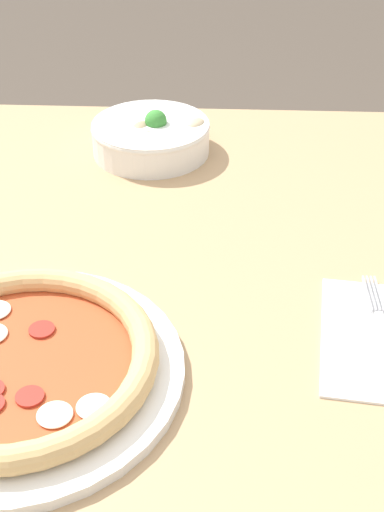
# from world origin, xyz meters

# --- Properties ---
(dining_table) EXTENTS (1.08, 0.99, 0.74)m
(dining_table) POSITION_xyz_m (0.00, 0.00, 0.64)
(dining_table) COLOR tan
(dining_table) RESTS_ON ground_plane
(pizza) EXTENTS (0.31, 0.31, 0.04)m
(pizza) POSITION_xyz_m (-0.08, -0.14, 0.76)
(pizza) COLOR white
(pizza) RESTS_ON dining_table
(bowl) EXTENTS (0.17, 0.17, 0.07)m
(bowl) POSITION_xyz_m (0.00, 0.33, 0.77)
(bowl) COLOR white
(bowl) RESTS_ON dining_table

